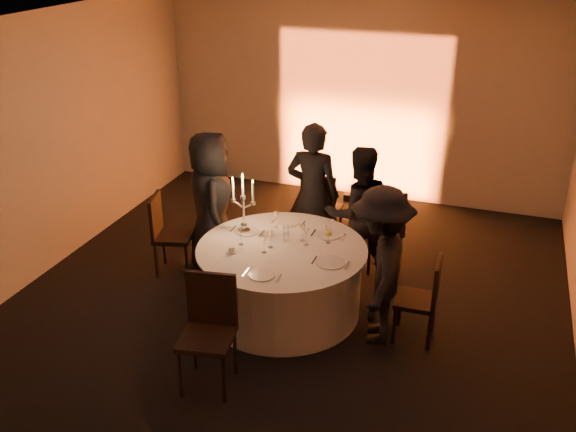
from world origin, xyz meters
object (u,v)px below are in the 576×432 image
(chair_left, at_px, (166,230))
(chair_front, at_px, (209,324))
(candelabra, at_px, (244,212))
(guest_back_right, at_px, (358,213))
(coffee_cup, at_px, (232,250))
(guest_left, at_px, (211,203))
(banquet_table, at_px, (282,280))
(chair_right, at_px, (424,295))
(guest_right, at_px, (380,266))
(guest_back_left, at_px, (313,195))
(chair_back_left, at_px, (320,206))
(chair_back_right, at_px, (383,226))

(chair_left, distance_m, chair_front, 2.15)
(candelabra, bearing_deg, guest_back_right, 35.56)
(guest_back_right, bearing_deg, coffee_cup, 21.64)
(guest_left, relative_size, coffee_cup, 15.74)
(chair_front, bearing_deg, candelabra, 91.78)
(banquet_table, bearing_deg, guest_left, 150.52)
(guest_back_right, xyz_separation_m, candelabra, (-1.10, -0.78, 0.20))
(chair_right, bearing_deg, guest_right, -76.45)
(guest_back_left, distance_m, coffee_cup, 1.51)
(guest_right, xyz_separation_m, coffee_cup, (-1.53, -0.11, -0.02))
(chair_back_left, bearing_deg, guest_back_right, 138.98)
(chair_back_left, xyz_separation_m, guest_left, (-1.06, -0.96, 0.28))
(banquet_table, bearing_deg, chair_front, -100.19)
(banquet_table, height_order, coffee_cup, coffee_cup)
(chair_right, distance_m, guest_right, 0.55)
(guest_back_right, relative_size, coffee_cup, 14.77)
(banquet_table, xyz_separation_m, coffee_cup, (-0.46, -0.26, 0.42))
(banquet_table, relative_size, chair_front, 1.70)
(banquet_table, distance_m, coffee_cup, 0.67)
(guest_back_left, xyz_separation_m, guest_right, (1.10, -1.34, -0.07))
(chair_back_right, distance_m, guest_left, 2.06)
(chair_left, xyz_separation_m, coffee_cup, (1.13, -0.64, 0.25))
(coffee_cup, bearing_deg, chair_front, -77.87)
(guest_back_left, bearing_deg, guest_left, 29.02)
(guest_left, xyz_separation_m, candelabra, (0.58, -0.39, 0.14))
(chair_back_right, bearing_deg, guest_right, 69.02)
(banquet_table, height_order, chair_right, chair_right)
(chair_left, distance_m, coffee_cup, 1.32)
(chair_back_right, relative_size, guest_right, 0.63)
(chair_back_right, height_order, guest_left, guest_left)
(candelabra, bearing_deg, guest_right, -13.41)
(chair_back_left, bearing_deg, guest_back_left, 93.34)
(chair_back_left, height_order, guest_left, guest_left)
(chair_right, height_order, guest_back_left, guest_back_left)
(chair_front, xyz_separation_m, guest_back_left, (0.21, 2.48, 0.29))
(guest_left, height_order, guest_back_right, guest_left)
(guest_left, distance_m, guest_back_left, 1.22)
(chair_left, xyz_separation_m, guest_left, (0.48, 0.25, 0.31))
(chair_right, distance_m, guest_back_left, 2.00)
(chair_back_left, height_order, chair_front, chair_front)
(guest_back_right, bearing_deg, banquet_table, 31.11)
(banquet_table, bearing_deg, candelabra, 155.97)
(chair_right, xyz_separation_m, chair_front, (-1.74, -1.26, 0.09))
(banquet_table, xyz_separation_m, chair_right, (1.51, -0.03, 0.13))
(chair_back_left, bearing_deg, guest_right, 124.13)
(guest_left, xyz_separation_m, coffee_cup, (0.65, -0.88, -0.07))
(chair_back_left, height_order, guest_back_right, guest_back_right)
(chair_back_right, xyz_separation_m, candelabra, (-1.36, -1.03, 0.43))
(chair_right, xyz_separation_m, candelabra, (-2.03, 0.26, 0.50))
(banquet_table, relative_size, guest_back_right, 1.11)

